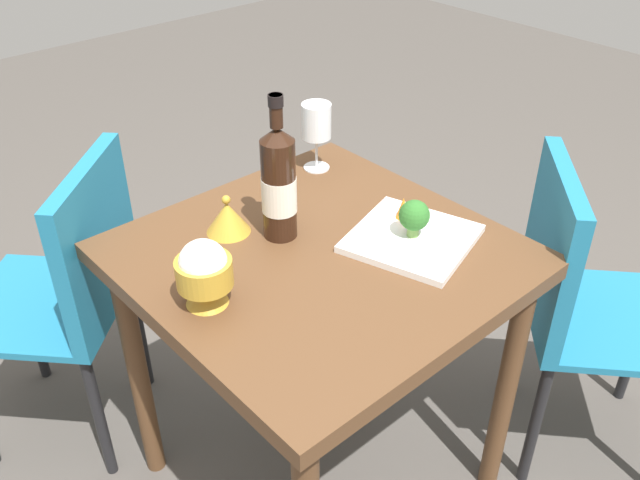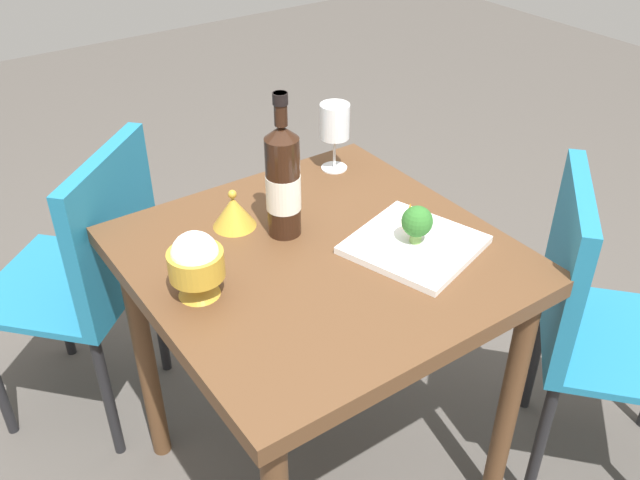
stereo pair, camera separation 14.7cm
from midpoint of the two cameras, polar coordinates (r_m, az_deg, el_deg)
ground_plane at (r=2.01m, az=2.21°, el=-18.77°), size 8.00×8.00×0.00m
dining_table at (r=1.55m, az=2.72°, el=-4.26°), size 0.77×0.77×0.74m
chair_near_window at (r=1.89m, az=-16.16°, el=-1.90°), size 0.57×0.57×0.85m
chair_by_wall at (r=1.82m, az=23.62°, el=-5.29°), size 0.56×0.56×0.85m
wine_bottle at (r=1.48m, az=-0.25°, el=4.83°), size 0.08×0.08×0.33m
wine_glass at (r=1.76m, az=3.65°, el=9.60°), size 0.08×0.08×0.18m
rice_bowl at (r=1.33m, az=-7.16°, el=-2.07°), size 0.11×0.11×0.14m
rice_bowl_lid at (r=1.56m, az=-4.51°, el=2.29°), size 0.10×0.10×0.09m
serving_plate at (r=1.52m, az=10.58°, el=-0.48°), size 0.31×0.31×0.02m
broccoli_floret at (r=1.49m, az=10.87°, el=1.37°), size 0.07×0.07×0.09m
carrot_garnish_left at (r=1.56m, az=10.13°, el=2.11°), size 0.03×0.03×0.05m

